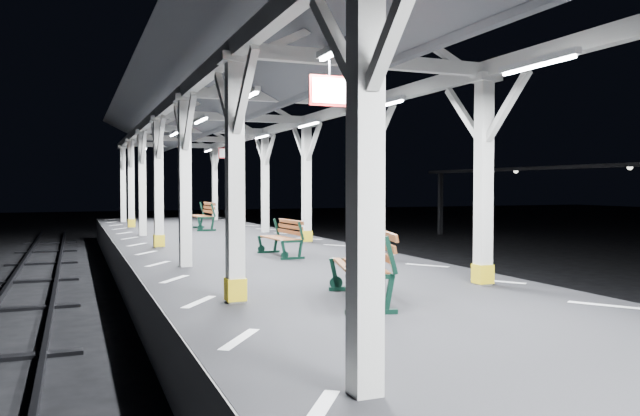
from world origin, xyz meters
TOP-DOWN VIEW (x-y plane):
  - ground at (0.00, 0.00)m, footprint 120.00×120.00m
  - platform at (0.00, 0.00)m, footprint 6.00×50.00m
  - hazard_stripes_left at (-2.45, 0.00)m, footprint 1.00×48.00m
  - hazard_stripes_right at (2.45, 0.00)m, footprint 1.00×48.00m
  - canopy at (0.00, -0.02)m, footprint 5.40×49.00m
  - bench_mid at (-0.32, 1.41)m, footprint 1.12×1.91m
  - bench_far at (0.35, 7.05)m, footprint 0.66×1.53m
  - bench_extra at (0.33, 16.13)m, footprint 0.74×1.82m

SIDE VIEW (x-z plane):
  - ground at x=0.00m, z-range 0.00..0.00m
  - platform at x=0.00m, z-range 0.00..1.00m
  - hazard_stripes_left at x=-2.45m, z-range 1.00..1.01m
  - hazard_stripes_right at x=2.45m, z-range 1.00..1.01m
  - bench_far at x=0.35m, z-range 1.03..1.84m
  - bench_mid at x=-0.32m, z-range 1.03..2.01m
  - bench_extra at x=0.33m, z-range 1.03..2.01m
  - canopy at x=0.00m, z-range 2.23..6.88m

